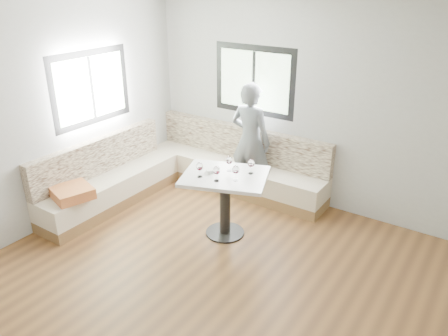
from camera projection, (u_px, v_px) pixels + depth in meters
The scene contains 10 objects.
room at pixel (198, 164), 4.08m from camera, with size 5.01×5.01×2.81m.
banquette at pixel (181, 174), 6.45m from camera, with size 2.90×2.80×0.95m.
table at pixel (225, 190), 5.35m from camera, with size 1.22×1.09×0.83m.
person at pixel (250, 141), 6.26m from camera, with size 0.62×0.41×1.70m, color #585D62.
olive_ramekin at pixel (210, 171), 5.32m from camera, with size 0.10×0.10×0.04m.
wine_glass_a at pixel (200, 167), 5.16m from camera, with size 0.08×0.08×0.19m.
wine_glass_b at pixel (217, 171), 5.05m from camera, with size 0.08×0.08×0.19m.
wine_glass_c at pixel (236, 170), 5.07m from camera, with size 0.08×0.08×0.19m.
wine_glass_d at pixel (229, 161), 5.33m from camera, with size 0.08×0.08×0.19m.
wine_glass_e at pixel (251, 164), 5.24m from camera, with size 0.08×0.08×0.19m.
Camera 1 is at (2.21, -2.89, 3.04)m, focal length 35.00 mm.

